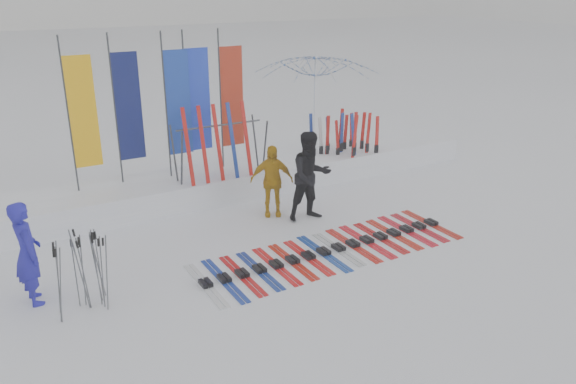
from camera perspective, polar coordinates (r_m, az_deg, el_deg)
ground at (r=9.76m, az=3.74°, el=-8.58°), size 120.00×120.00×0.00m
snow_bank at (r=13.36m, az=-7.21°, el=0.94°), size 14.00×1.60×0.60m
person_blue at (r=9.54m, az=-24.95°, el=-5.65°), size 0.47×0.66×1.69m
person_black at (r=11.69m, az=2.31°, el=1.60°), size 0.99×0.80×1.91m
person_yellow at (r=11.95m, az=-1.67°, el=1.15°), size 0.99×0.74×1.56m
tent_canopy at (r=15.73m, az=2.86°, el=8.64°), size 3.86×3.91×3.02m
ski_row at (r=10.61m, az=4.40°, el=-5.88°), size 5.21×1.70×0.07m
pole_cluster at (r=9.17m, az=-20.00°, el=-7.68°), size 0.83×0.57×1.25m
feather_flags at (r=12.72m, az=-12.38°, el=8.72°), size 3.92×0.17×3.20m
ski_rack at (r=12.67m, az=-6.91°, el=5.00°), size 2.04×0.80×1.23m
upright_skis at (r=14.66m, az=5.99°, el=4.80°), size 1.52×0.96×1.69m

